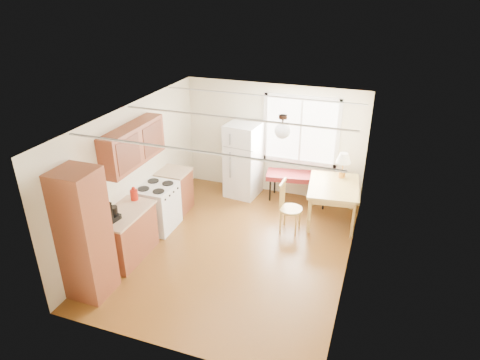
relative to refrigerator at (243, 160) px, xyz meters
The scene contains 11 objects.
room_shell 2.24m from the refrigerator, 74.72° to the right, with size 4.60×5.60×2.62m.
kitchen_run 2.98m from the refrigerator, 112.42° to the right, with size 0.65×3.40×2.20m.
window_unit 1.42m from the refrigerator, 16.72° to the left, with size 1.64×0.05×1.51m.
pendant_light 2.56m from the refrigerator, 53.35° to the right, with size 0.26×0.26×0.40m.
refrigerator is the anchor object (origin of this frame).
bench 1.29m from the refrigerator, ahead, with size 1.48×0.75×0.65m.
dining_table 2.15m from the refrigerator, 14.03° to the right, with size 1.11×1.39×0.80m.
chair 1.74m from the refrigerator, 42.04° to the right, with size 0.45×0.45×1.02m.
table_lamp 2.20m from the refrigerator, ahead, with size 0.30×0.30×0.53m.
coffee_maker 3.48m from the refrigerator, 109.15° to the right, with size 0.24×0.28×0.40m.
kettle 2.79m from the refrigerator, 115.18° to the right, with size 0.13×0.13×0.26m.
Camera 1 is at (2.28, -6.14, 4.52)m, focal length 32.00 mm.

